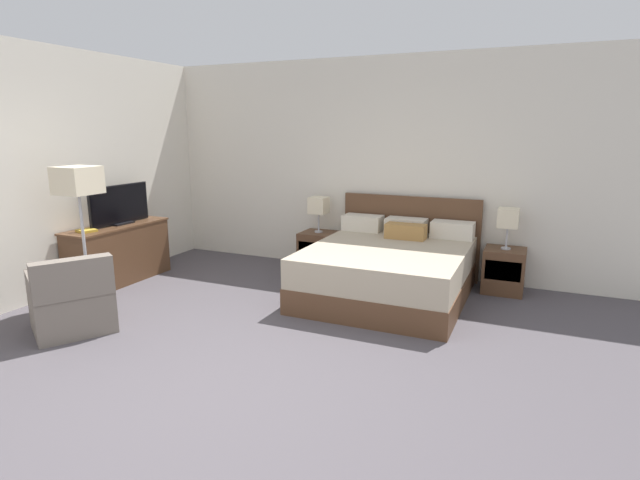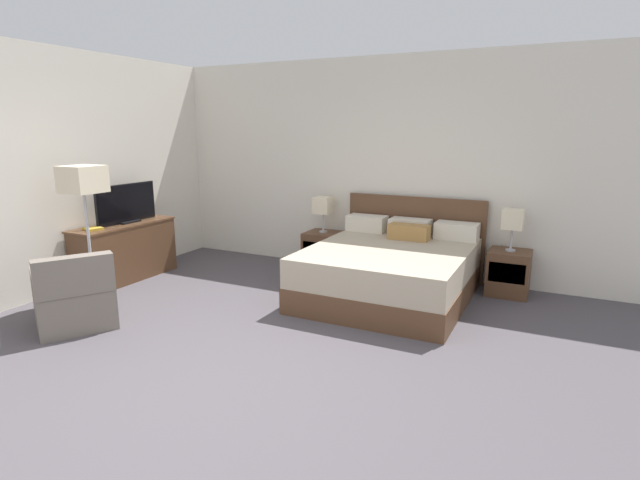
# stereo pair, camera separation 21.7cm
# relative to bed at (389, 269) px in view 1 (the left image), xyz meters

# --- Properties ---
(ground_plane) EXTENTS (11.00, 11.00, 0.00)m
(ground_plane) POSITION_rel_bed_xyz_m (-0.55, -2.68, -0.33)
(ground_plane) COLOR #4C474C
(wall_back) EXTENTS (7.19, 0.06, 2.81)m
(wall_back) POSITION_rel_bed_xyz_m (-0.55, 1.01, 1.08)
(wall_back) COLOR silver
(wall_back) RESTS_ON ground
(wall_left) EXTENTS (0.06, 5.47, 2.81)m
(wall_left) POSITION_rel_bed_xyz_m (-3.57, -1.15, 1.08)
(wall_left) COLOR silver
(wall_left) RESTS_ON ground
(bed) EXTENTS (1.79, 2.00, 1.05)m
(bed) POSITION_rel_bed_xyz_m (0.00, 0.00, 0.00)
(bed) COLOR brown
(bed) RESTS_ON ground
(nightstand_left) EXTENTS (0.46, 0.45, 0.52)m
(nightstand_left) POSITION_rel_bed_xyz_m (-1.20, 0.70, -0.06)
(nightstand_left) COLOR brown
(nightstand_left) RESTS_ON ground
(nightstand_right) EXTENTS (0.46, 0.45, 0.52)m
(nightstand_right) POSITION_rel_bed_xyz_m (1.20, 0.70, -0.06)
(nightstand_right) COLOR brown
(nightstand_right) RESTS_ON ground
(table_lamp_left) EXTENTS (0.23, 0.23, 0.48)m
(table_lamp_left) POSITION_rel_bed_xyz_m (-1.20, 0.70, 0.56)
(table_lamp_left) COLOR #B7B7BC
(table_lamp_left) RESTS_ON nightstand_left
(table_lamp_right) EXTENTS (0.23, 0.23, 0.48)m
(table_lamp_right) POSITION_rel_bed_xyz_m (1.20, 0.70, 0.56)
(table_lamp_right) COLOR #B7B7BC
(table_lamp_right) RESTS_ON nightstand_right
(dresser) EXTENTS (0.47, 1.38, 0.73)m
(dresser) POSITION_rel_bed_xyz_m (-3.29, -0.83, 0.05)
(dresser) COLOR brown
(dresser) RESTS_ON ground
(tv) EXTENTS (0.18, 0.93, 0.49)m
(tv) POSITION_rel_bed_xyz_m (-3.28, -0.75, 0.64)
(tv) COLOR black
(tv) RESTS_ON dresser
(book_red_cover) EXTENTS (0.23, 0.22, 0.03)m
(book_red_cover) POSITION_rel_bed_xyz_m (-3.28, -1.28, 0.42)
(book_red_cover) COLOR gold
(book_red_cover) RESTS_ON dresser
(armchair_by_window) EXTENTS (0.94, 0.94, 0.76)m
(armchair_by_window) POSITION_rel_bed_xyz_m (-2.48, -2.21, -0.04)
(armchair_by_window) COLOR #70665B
(armchair_by_window) RESTS_ON ground
(floor_lamp) EXTENTS (0.38, 0.38, 1.52)m
(floor_lamp) POSITION_rel_bed_xyz_m (-2.90, -1.65, 0.97)
(floor_lamp) COLOR #B7B7BC
(floor_lamp) RESTS_ON ground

